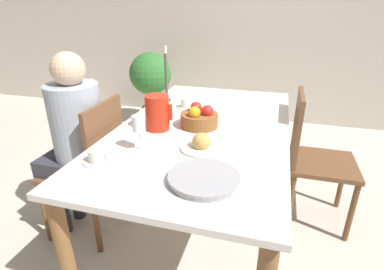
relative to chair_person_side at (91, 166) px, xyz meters
The scene contains 15 objects.
ground_plane 0.86m from the chair_person_side, 16.74° to the left, with size 20.00×20.00×0.00m, color beige.
wall_back 2.73m from the chair_person_side, 75.06° to the left, with size 10.00×0.06×2.60m.
dining_table 0.72m from the chair_person_side, 16.74° to the left, with size 0.97×1.73×0.76m.
chair_person_side is the anchor object (origin of this frame).
chair_opposite 1.45m from the chair_person_side, 21.41° to the left, with size 0.42×0.42×0.91m.
person_seated 0.23m from the chair_person_side, behind, with size 0.39×0.41×1.19m.
red_pitcher 0.57m from the chair_person_side, 11.02° to the left, with size 0.16×0.14×0.20m.
wine_glass_water 0.63m from the chair_person_side, 23.34° to the right, with size 0.06×0.06×0.18m.
teacup_near_person 0.56m from the chair_person_side, 49.32° to the right, with size 0.13×0.13×0.06m.
teacup_across 0.75m from the chair_person_side, 46.32° to the left, with size 0.13×0.13×0.06m.
serving_tray 0.95m from the chair_person_side, 25.33° to the right, with size 0.30×0.30×0.03m.
bread_plate 0.80m from the chair_person_side, ahead, with size 0.21×0.21×0.09m.
fruit_bowl 0.75m from the chair_person_side, 16.11° to the left, with size 0.22×0.22×0.14m.
candlestick_tall 0.80m from the chair_person_side, 65.09° to the left, with size 0.06×0.06×0.40m.
potted_plant 2.02m from the chair_person_side, 102.57° to the left, with size 0.51×0.51×0.90m.
Camera 1 is at (0.39, -1.60, 1.43)m, focal length 28.00 mm.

